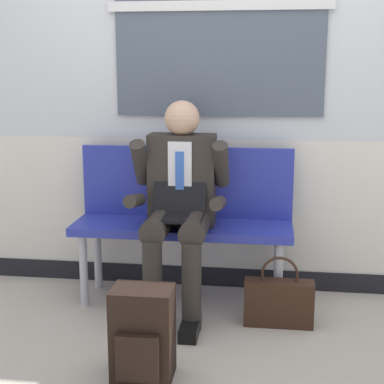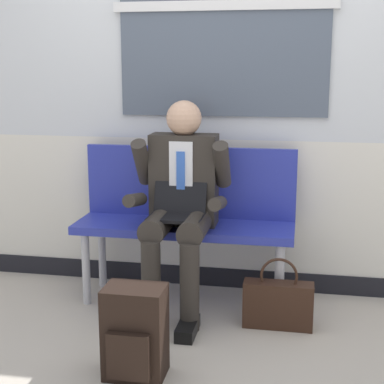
# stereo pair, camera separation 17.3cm
# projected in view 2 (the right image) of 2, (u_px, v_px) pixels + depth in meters

# --- Properties ---
(ground_plane) EXTENTS (18.00, 18.00, 0.00)m
(ground_plane) POSITION_uv_depth(u_px,v_px,m) (203.00, 324.00, 3.37)
(ground_plane) COLOR #B2A899
(station_wall) EXTENTS (6.07, 0.17, 2.82)m
(station_wall) POSITION_uv_depth(u_px,v_px,m) (221.00, 73.00, 3.72)
(station_wall) COLOR silver
(station_wall) RESTS_ON ground
(bench_with_person) EXTENTS (1.34, 0.42, 0.96)m
(bench_with_person) POSITION_uv_depth(u_px,v_px,m) (187.00, 211.00, 3.67)
(bench_with_person) COLOR #28339E
(bench_with_person) RESTS_ON ground
(person_seated) EXTENTS (0.57, 0.70, 1.26)m
(person_seated) POSITION_uv_depth(u_px,v_px,m) (180.00, 201.00, 3.45)
(person_seated) COLOR #2D2823
(person_seated) RESTS_ON ground
(backpack) EXTENTS (0.29, 0.24, 0.45)m
(backpack) POSITION_uv_depth(u_px,v_px,m) (135.00, 333.00, 2.77)
(backpack) COLOR black
(backpack) RESTS_ON ground
(handbag) EXTENTS (0.39, 0.12, 0.41)m
(handbag) POSITION_uv_depth(u_px,v_px,m) (278.00, 303.00, 3.32)
(handbag) COLOR #331E14
(handbag) RESTS_ON ground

